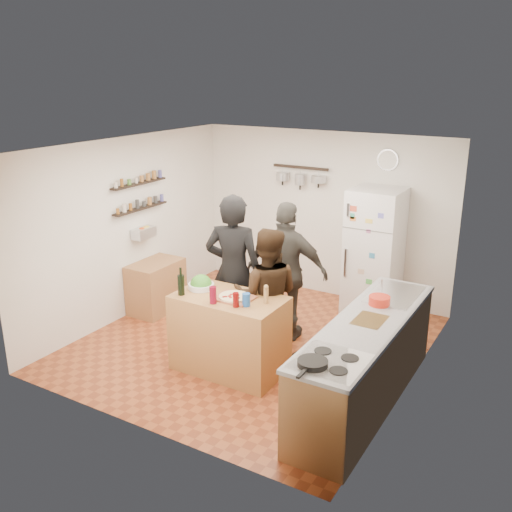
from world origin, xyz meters
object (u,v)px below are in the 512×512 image
Objects in this scene: pepper_mill at (266,296)px; fridge at (374,252)px; person_left at (234,272)px; wall_clock at (388,160)px; person_center at (267,296)px; prep_island at (230,334)px; skillet at (313,363)px; wine_bottle at (181,285)px; salt_canister at (246,300)px; salad_bowl at (201,286)px; side_table at (156,286)px; red_bowl at (379,301)px; person_back at (287,272)px; counter_run at (365,363)px.

fridge is (0.38, 2.39, -0.09)m from pepper_mill.
wall_clock is at bearing -134.08° from person_left.
wall_clock is at bearing -128.63° from person_center.
skillet is at bearing -32.90° from prep_island.
prep_island is 4.17× the size of wall_clock.
wine_bottle reaches higher than salt_canister.
salad_bowl reaches higher than side_table.
wine_bottle is at bearing -157.55° from red_bowl.
person_left is (0.11, 0.52, 0.03)m from salad_bowl.
person_back is 0.69× the size of counter_run.
salt_canister is at bearing -25.51° from side_table.
wall_clock is (0.59, 2.34, 1.33)m from person_center.
person_left is 0.74× the size of counter_run.
person_back is (0.59, 1.03, -0.04)m from salad_bowl.
person_left reaches higher than person_center.
side_table is at bearing 149.11° from salad_bowl.
person_center is at bearing -106.42° from fridge.
pepper_mill is at bearing 135.67° from skillet.
person_center reaches higher than side_table.
side_table is at bearing -5.35° from person_back.
fridge is at bearing 78.24° from salt_canister.
wine_bottle is 2.19m from counter_run.
wall_clock is (-0.75, 2.63, 1.70)m from counter_run.
salt_canister is at bearing -100.45° from wall_clock.
person_left is 1.84m from red_bowl.
wine_bottle is 0.78× the size of wall_clock.
wall_clock is at bearing 65.28° from salad_bowl.
salad_bowl is 1.18m from person_back.
fridge is (1.14, 1.87, -0.07)m from person_left.
person_left is (0.19, 0.79, -0.05)m from wine_bottle.
pepper_mill is 1.22m from red_bowl.
salad_bowl is 2.12× the size of salt_canister.
person_left is at bearing -178.51° from red_bowl.
red_bowl is at bearing 27.75° from pepper_mill.
prep_island is 4.70× the size of skillet.
counter_run is (1.89, -0.43, -0.52)m from person_left.
person_left is at bearing 118.18° from prep_island.
fridge is at bearing 111.00° from red_bowl.
salad_bowl is at bearing 50.17° from person_back.
wall_clock reaches higher than person_left.
side_table is (-2.69, -1.86, -1.78)m from wall_clock.
salt_canister is 0.07× the size of person_left.
prep_island is 4.13× the size of salad_bowl.
red_bowl is at bearing 16.27° from salad_bowl.
skillet is at bearing -27.94° from salad_bowl.
person_left is at bearing 77.75° from salad_bowl.
pepper_mill is 0.47m from person_center.
prep_island reaches higher than side_table.
person_back reaches higher than pepper_mill.
salad_bowl is at bearing 180.00° from pepper_mill.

